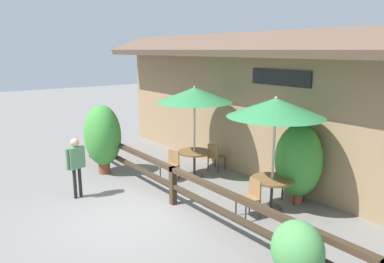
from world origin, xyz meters
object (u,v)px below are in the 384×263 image
Objects in this scene: dining_table_near at (194,156)px; potted_plant_tall_tropical at (297,252)px; chair_near_streetside at (171,164)px; chair_middle_streetside at (250,196)px; chair_near_wallside at (215,156)px; chair_middle_wallside at (292,183)px; potted_plant_small_flowering at (103,136)px; patio_umbrella_near at (194,95)px; potted_plant_entrance_palm at (298,161)px; patio_umbrella_middle at (276,108)px; pedestrian at (76,160)px; dining_table_middle at (272,185)px.

potted_plant_tall_tropical reaches higher than dining_table_near.
chair_near_streetside is 1.00× the size of chair_middle_streetside.
chair_near_wallside is at bearing 86.43° from dining_table_near.
chair_middle_wallside is at bearing 99.51° from chair_middle_streetside.
potted_plant_small_flowering is at bearing -131.03° from dining_table_near.
patio_umbrella_near reaches higher than chair_middle_streetside.
dining_table_near is 0.51× the size of potted_plant_entrance_palm.
patio_umbrella_middle is 1.58m from potted_plant_entrance_palm.
potted_plant_entrance_palm reaches higher than chair_near_wallside.
patio_umbrella_near is 1.83m from dining_table_near.
patio_umbrella_near is 1.27× the size of potted_plant_small_flowering.
patio_umbrella_middle is at bearing -0.07° from patio_umbrella_near.
patio_umbrella_near reaches higher than potted_plant_tall_tropical.
chair_near_streetside is 1.00× the size of chair_near_wallside.
pedestrian reaches higher than dining_table_near.
dining_table_middle is 0.47× the size of potted_plant_small_flowering.
potted_plant_tall_tropical is 0.64× the size of potted_plant_entrance_palm.
potted_plant_entrance_palm is at bearing 80.82° from dining_table_middle.
patio_umbrella_middle is at bearing 100.87° from chair_middle_streetside.
patio_umbrella_middle is 3.71m from potted_plant_tall_tropical.
potted_plant_small_flowering is at bearing 30.25° from pedestrian.
patio_umbrella_middle is 2.08m from chair_middle_streetside.
pedestrian is (-0.42, -3.43, 0.40)m from dining_table_near.
potted_plant_tall_tropical is (5.56, -1.47, 0.29)m from chair_near_streetside.
chair_middle_streetside is (3.00, -1.52, 0.00)m from chair_near_wallside.
dining_table_middle is 3.33m from potted_plant_tall_tropical.
chair_near_streetside is at bearing -165.83° from dining_table_middle.
dining_table_near is 1.15× the size of chair_near_wallside.
potted_plant_tall_tropical is (5.48, -2.25, 0.18)m from dining_table_near.
chair_near_wallside is 0.87× the size of dining_table_middle.
patio_umbrella_middle is (3.02, -0.00, 1.83)m from dining_table_near.
patio_umbrella_near reaches higher than pedestrian.
patio_umbrella_near is 3.10× the size of chair_middle_wallside.
potted_plant_small_flowering reaches higher than chair_middle_streetside.
chair_middle_streetside and chair_middle_wallside have the same top height.
pedestrian reaches higher than chair_middle_wallside.
patio_umbrella_near is 3.52m from potted_plant_entrance_palm.
chair_near_wallside is at bearing 57.02° from potted_plant_small_flowering.
chair_near_streetside is at bearing 70.98° from chair_near_wallside.
chair_middle_wallside is (3.04, 0.73, -1.95)m from patio_umbrella_near.
potted_plant_small_flowering is (-1.87, -2.88, 0.68)m from chair_near_wallside.
chair_near_wallside is at bearing 150.73° from potted_plant_tall_tropical.
potted_plant_tall_tropical is (2.45, -2.25, 0.18)m from dining_table_middle.
patio_umbrella_near is 2.68× the size of dining_table_middle.
patio_umbrella_near is at bearing -166.16° from potted_plant_entrance_palm.
chair_near_streetside is at bearing -154.18° from potted_plant_entrance_palm.
chair_near_wallside is at bearing 165.10° from patio_umbrella_middle.
chair_near_streetside reaches higher than dining_table_near.
dining_table_near is at bearing -166.16° from potted_plant_entrance_palm.
patio_umbrella_middle is 2.13× the size of potted_plant_tall_tropical.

